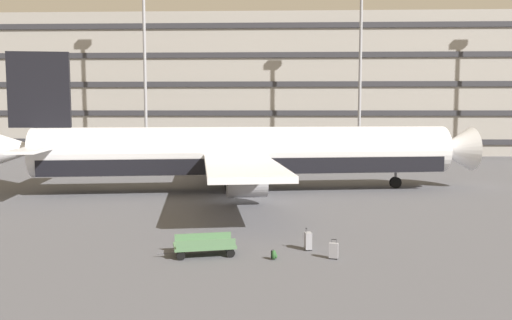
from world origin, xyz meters
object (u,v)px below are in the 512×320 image
baggage_cart (204,245)px  backpack_scuffed (274,255)px  airliner (241,153)px  suitcase_navy (334,250)px  suitcase_black (308,241)px

baggage_cart → backpack_scuffed: bearing=-10.7°
airliner → backpack_scuffed: size_ratio=82.21×
backpack_scuffed → baggage_cart: 3.03m
airliner → suitcase_navy: bearing=-74.6°
suitcase_black → suitcase_navy: suitcase_black is taller
backpack_scuffed → baggage_cart: bearing=169.3°
suitcase_navy → airliner: bearing=105.4°
airliner → suitcase_black: (4.07, -16.93, -2.48)m
suitcase_black → suitcase_navy: size_ratio=1.20×
suitcase_black → suitcase_navy: (0.97, -1.38, -0.06)m
suitcase_navy → baggage_cart: 5.45m
backpack_scuffed → airliner: bearing=97.9°
airliner → suitcase_black: size_ratio=37.69×
airliner → baggage_cart: 18.10m
backpack_scuffed → baggage_cart: (-2.96, 0.56, 0.23)m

